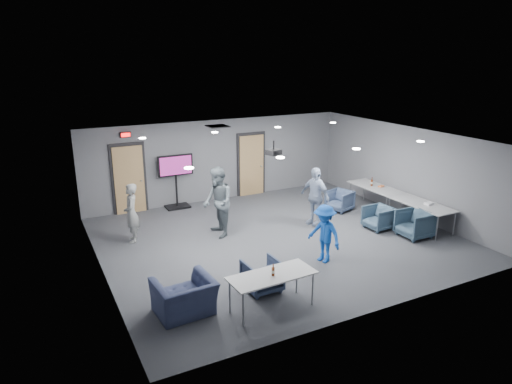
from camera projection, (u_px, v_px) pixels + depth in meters
name	position (u px, v px, depth m)	size (l,w,h in m)	color
floor	(277.00, 239.00, 12.24)	(9.00, 9.00, 0.00)	#3A3C42
ceiling	(279.00, 139.00, 11.46)	(9.00, 9.00, 0.00)	silver
wall_back	(219.00, 160.00, 15.26)	(9.00, 0.02, 2.70)	slate
wall_front	(385.00, 246.00, 8.45)	(9.00, 0.02, 2.70)	slate
wall_left	(98.00, 218.00, 9.88)	(0.02, 8.00, 2.70)	slate
wall_right	(407.00, 171.00, 13.82)	(0.02, 8.00, 2.70)	slate
door_left	(129.00, 179.00, 13.99)	(1.06, 0.17, 2.24)	black
door_right	(251.00, 165.00, 15.82)	(1.06, 0.17, 2.24)	black
exit_sign	(125.00, 135.00, 13.57)	(0.32, 0.08, 0.16)	black
hvac_diffuser	(218.00, 126.00, 13.63)	(0.60, 0.60, 0.03)	black
downlights	(279.00, 140.00, 11.46)	(6.18, 3.78, 0.02)	white
person_a	(131.00, 213.00, 11.86)	(0.57, 0.38, 1.57)	gray
person_b	(218.00, 202.00, 12.18)	(0.93, 0.72, 1.91)	#566067
person_c	(315.00, 196.00, 13.07)	(0.99, 0.41, 1.69)	#A3B4D2
person_d	(324.00, 234.00, 10.72)	(0.91, 0.52, 1.41)	#1B4FB0
chair_right_a	(340.00, 201.00, 14.37)	(0.69, 0.71, 0.65)	#3E4D6B
chair_right_b	(378.00, 218.00, 12.85)	(0.70, 0.72, 0.65)	#384E61
chair_right_c	(415.00, 224.00, 12.26)	(0.79, 0.81, 0.74)	#334858
chair_front_a	(262.00, 275.00, 9.49)	(0.71, 0.73, 0.67)	#323E58
chair_front_b	(184.00, 297.00, 8.61)	(1.08, 0.94, 0.70)	#333B59
table_right_a	(375.00, 188.00, 14.44)	(0.79, 1.91, 0.73)	#A6A9AB
table_right_b	(421.00, 205.00, 12.82)	(0.81, 1.94, 0.73)	#A6A9AB
table_front_left	(272.00, 277.00, 8.68)	(1.73, 0.78, 0.73)	#A6A9AB
bottle_front	(273.00, 271.00, 8.61)	(0.06, 0.06, 0.24)	#632A11
bottle_right	(372.00, 183.00, 14.49)	(0.07, 0.07, 0.28)	#632A11
snack_box	(381.00, 186.00, 14.40)	(0.18, 0.12, 0.04)	#D26834
wrapper	(429.00, 204.00, 12.71)	(0.25, 0.17, 0.06)	white
tv_stand	(176.00, 178.00, 14.46)	(1.13, 0.54, 1.73)	black
projector	(274.00, 152.00, 11.40)	(0.40, 0.37, 0.36)	black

